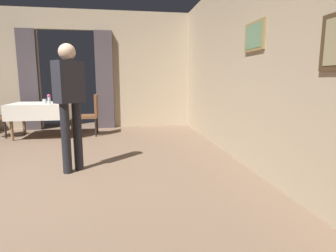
{
  "coord_description": "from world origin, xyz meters",
  "views": [
    {
      "loc": [
        1.39,
        -3.36,
        1.25
      ],
      "look_at": [
        2.03,
        0.59,
        0.59
      ],
      "focal_mm": 29.56,
      "sensor_mm": 36.0,
      "label": 1
    }
  ],
  "objects_px": {
    "chair_mid_right": "(91,113)",
    "glass_mid_c": "(45,101)",
    "flower_vase_mid": "(49,99)",
    "person_waiter_by_doorway": "(70,97)",
    "glass_mid_b": "(67,100)",
    "dining_table_mid": "(43,108)"
  },
  "relations": [
    {
      "from": "person_waiter_by_doorway",
      "to": "chair_mid_right",
      "type": "bearing_deg",
      "value": 90.6
    },
    {
      "from": "dining_table_mid",
      "to": "glass_mid_c",
      "type": "relative_size",
      "value": 13.51
    },
    {
      "from": "glass_mid_b",
      "to": "person_waiter_by_doorway",
      "type": "relative_size",
      "value": 0.07
    },
    {
      "from": "flower_vase_mid",
      "to": "glass_mid_b",
      "type": "bearing_deg",
      "value": 63.42
    },
    {
      "from": "dining_table_mid",
      "to": "chair_mid_right",
      "type": "distance_m",
      "value": 1.04
    },
    {
      "from": "glass_mid_c",
      "to": "flower_vase_mid",
      "type": "bearing_deg",
      "value": -57.03
    },
    {
      "from": "chair_mid_right",
      "to": "person_waiter_by_doorway",
      "type": "bearing_deg",
      "value": -89.4
    },
    {
      "from": "dining_table_mid",
      "to": "glass_mid_b",
      "type": "distance_m",
      "value": 0.55
    },
    {
      "from": "glass_mid_b",
      "to": "person_waiter_by_doorway",
      "type": "height_order",
      "value": "person_waiter_by_doorway"
    },
    {
      "from": "flower_vase_mid",
      "to": "glass_mid_c",
      "type": "xyz_separation_m",
      "value": [
        -0.15,
        0.24,
        -0.07
      ]
    },
    {
      "from": "chair_mid_right",
      "to": "flower_vase_mid",
      "type": "distance_m",
      "value": 0.94
    },
    {
      "from": "dining_table_mid",
      "to": "flower_vase_mid",
      "type": "bearing_deg",
      "value": -55.11
    },
    {
      "from": "dining_table_mid",
      "to": "person_waiter_by_doorway",
      "type": "bearing_deg",
      "value": -67.7
    },
    {
      "from": "person_waiter_by_doorway",
      "to": "glass_mid_b",
      "type": "bearing_deg",
      "value": 101.61
    },
    {
      "from": "glass_mid_b",
      "to": "glass_mid_c",
      "type": "height_order",
      "value": "glass_mid_b"
    },
    {
      "from": "dining_table_mid",
      "to": "person_waiter_by_doorway",
      "type": "height_order",
      "value": "person_waiter_by_doorway"
    },
    {
      "from": "chair_mid_right",
      "to": "glass_mid_c",
      "type": "xyz_separation_m",
      "value": [
        -0.96,
        -0.1,
        0.28
      ]
    },
    {
      "from": "dining_table_mid",
      "to": "person_waiter_by_doorway",
      "type": "xyz_separation_m",
      "value": [
        1.06,
        -2.59,
        0.38
      ]
    },
    {
      "from": "dining_table_mid",
      "to": "flower_vase_mid",
      "type": "xyz_separation_m",
      "value": [
        0.23,
        -0.33,
        0.22
      ]
    },
    {
      "from": "dining_table_mid",
      "to": "chair_mid_right",
      "type": "height_order",
      "value": "chair_mid_right"
    },
    {
      "from": "glass_mid_c",
      "to": "person_waiter_by_doorway",
      "type": "distance_m",
      "value": 2.69
    },
    {
      "from": "dining_table_mid",
      "to": "person_waiter_by_doorway",
      "type": "relative_size",
      "value": 0.76
    }
  ]
}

